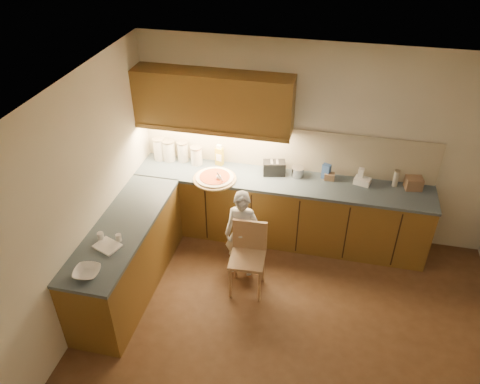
{
  "coord_description": "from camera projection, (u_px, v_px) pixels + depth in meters",
  "views": [
    {
      "loc": [
        0.21,
        -3.24,
        4.13
      ],
      "look_at": [
        -0.8,
        1.2,
        1.0
      ],
      "focal_mm": 35.0,
      "sensor_mm": 36.0,
      "label": 1
    }
  ],
  "objects": [
    {
      "name": "card_box_a",
      "position": [
        329.0,
        176.0,
        5.87
      ],
      "size": [
        0.13,
        0.09,
        0.09
      ],
      "primitive_type": "cube",
      "rotation": [
        0.0,
        0.0,
        0.04
      ],
      "color": "tan",
      "rests_on": "l_counter"
    },
    {
      "name": "backsplash",
      "position": [
        286.0,
        149.0,
        5.96
      ],
      "size": [
        3.75,
        0.02,
        0.58
      ],
      "primitive_type": "cube",
      "color": "beige",
      "rests_on": "l_counter"
    },
    {
      "name": "spice_jar_a",
      "position": [
        101.0,
        236.0,
        4.91
      ],
      "size": [
        0.08,
        0.08,
        0.09
      ],
      "primitive_type": "cylinder",
      "rotation": [
        0.0,
        0.0,
        -0.13
      ],
      "color": "silver",
      "rests_on": "l_counter"
    },
    {
      "name": "room",
      "position": [
        300.0,
        216.0,
        4.04
      ],
      "size": [
        4.54,
        4.5,
        2.62
      ],
      "color": "#55351D",
      "rests_on": "ground"
    },
    {
      "name": "dough_cloth",
      "position": [
        107.0,
        246.0,
        4.84
      ],
      "size": [
        0.31,
        0.28,
        0.02
      ],
      "primitive_type": "cube",
      "rotation": [
        0.0,
        0.0,
        -0.37
      ],
      "color": "white",
      "rests_on": "l_counter"
    },
    {
      "name": "canister_b",
      "position": [
        169.0,
        150.0,
        6.21
      ],
      "size": [
        0.17,
        0.17,
        0.3
      ],
      "rotation": [
        0.0,
        0.0,
        -0.33
      ],
      "color": "white",
      "rests_on": "l_counter"
    },
    {
      "name": "l_counter",
      "position": [
        231.0,
        224.0,
        5.89
      ],
      "size": [
        3.77,
        2.62,
        0.92
      ],
      "color": "brown",
      "rests_on": "ground"
    },
    {
      "name": "oil_jug",
      "position": [
        219.0,
        156.0,
        6.13
      ],
      "size": [
        0.11,
        0.09,
        0.29
      ],
      "rotation": [
        0.0,
        0.0,
        -0.23
      ],
      "color": "gold",
      "rests_on": "l_counter"
    },
    {
      "name": "flat_pack",
      "position": [
        362.0,
        181.0,
        5.8
      ],
      "size": [
        0.22,
        0.18,
        0.08
      ],
      "primitive_type": "cube",
      "rotation": [
        0.0,
        0.0,
        -0.26
      ],
      "color": "white",
      "rests_on": "l_counter"
    },
    {
      "name": "spice_jar_b",
      "position": [
        119.0,
        238.0,
        4.9
      ],
      "size": [
        0.07,
        0.07,
        0.08
      ],
      "primitive_type": "cylinder",
      "rotation": [
        0.0,
        0.0,
        0.22
      ],
      "color": "white",
      "rests_on": "l_counter"
    },
    {
      "name": "upper_cabinets",
      "position": [
        213.0,
        101.0,
        5.64
      ],
      "size": [
        1.95,
        0.36,
        0.73
      ],
      "color": "brown",
      "rests_on": "ground"
    },
    {
      "name": "canister_c",
      "position": [
        183.0,
        151.0,
        6.2
      ],
      "size": [
        0.15,
        0.15,
        0.28
      ],
      "rotation": [
        0.0,
        0.0,
        -0.1
      ],
      "color": "silver",
      "rests_on": "l_counter"
    },
    {
      "name": "card_box_b",
      "position": [
        414.0,
        183.0,
        5.69
      ],
      "size": [
        0.22,
        0.18,
        0.15
      ],
      "primitive_type": "cube",
      "rotation": [
        0.0,
        0.0,
        0.16
      ],
      "color": "#9C7554",
      "rests_on": "l_counter"
    },
    {
      "name": "tall_jar",
      "position": [
        396.0,
        178.0,
        5.72
      ],
      "size": [
        0.07,
        0.07,
        0.22
      ],
      "rotation": [
        0.0,
        0.0,
        -0.32
      ],
      "color": "beige",
      "rests_on": "l_counter"
    },
    {
      "name": "toaster",
      "position": [
        274.0,
        168.0,
        5.96
      ],
      "size": [
        0.31,
        0.22,
        0.18
      ],
      "rotation": [
        0.0,
        0.0,
        0.22
      ],
      "color": "black",
      "rests_on": "l_counter"
    },
    {
      "name": "blue_box",
      "position": [
        326.0,
        171.0,
        5.87
      ],
      "size": [
        0.12,
        0.1,
        0.2
      ],
      "primitive_type": "cube",
      "rotation": [
        0.0,
        0.0,
        -0.39
      ],
      "color": "#35599F",
      "rests_on": "l_counter"
    },
    {
      "name": "mixing_bowl",
      "position": [
        87.0,
        272.0,
        4.49
      ],
      "size": [
        0.29,
        0.29,
        0.06
      ],
      "primitive_type": "imported",
      "rotation": [
        0.0,
        0.0,
        0.14
      ],
      "color": "white",
      "rests_on": "l_counter"
    },
    {
      "name": "child",
      "position": [
        242.0,
        234.0,
        5.54
      ],
      "size": [
        0.43,
        0.29,
        1.16
      ],
      "primitive_type": "imported",
      "rotation": [
        0.0,
        0.0,
        -0.03
      ],
      "color": "silver",
      "rests_on": "ground"
    },
    {
      "name": "canister_a",
      "position": [
        159.0,
        149.0,
        6.23
      ],
      "size": [
        0.16,
        0.16,
        0.31
      ],
      "rotation": [
        0.0,
        0.0,
        0.0
      ],
      "color": "white",
      "rests_on": "l_counter"
    },
    {
      "name": "pizza_on_board",
      "position": [
        215.0,
        178.0,
        5.88
      ],
      "size": [
        0.55,
        0.55,
        0.22
      ],
      "rotation": [
        0.0,
        0.0,
        -0.21
      ],
      "color": "tan",
      "rests_on": "l_counter"
    },
    {
      "name": "canister_d",
      "position": [
        196.0,
        155.0,
        6.14
      ],
      "size": [
        0.16,
        0.16,
        0.25
      ],
      "rotation": [
        0.0,
        0.0,
        -0.05
      ],
      "color": "white",
      "rests_on": "l_counter"
    },
    {
      "name": "wooden_chair",
      "position": [
        248.0,
        252.0,
        5.38
      ],
      "size": [
        0.42,
        0.42,
        0.88
      ],
      "rotation": [
        0.0,
        0.0,
        0.05
      ],
      "color": "tan",
      "rests_on": "ground"
    },
    {
      "name": "steel_pot",
      "position": [
        298.0,
        172.0,
        5.93
      ],
      "size": [
        0.17,
        0.17,
        0.13
      ],
      "color": "#A4A4A8",
      "rests_on": "l_counter"
    },
    {
      "name": "white_bottle",
      "position": [
        360.0,
        175.0,
        5.8
      ],
      "size": [
        0.08,
        0.08,
        0.19
      ],
      "primitive_type": "cube",
      "rotation": [
        0.0,
        0.0,
        -0.18
      ],
      "color": "white",
      "rests_on": "l_counter"
    }
  ]
}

